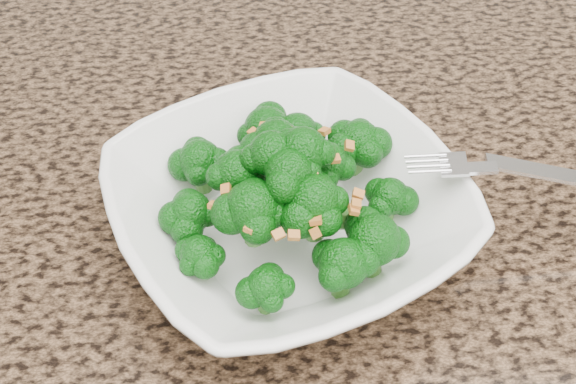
{
  "coord_description": "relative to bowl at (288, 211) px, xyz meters",
  "views": [
    {
      "loc": [
        -0.17,
        0.05,
        1.31
      ],
      "look_at": [
        -0.14,
        0.4,
        0.95
      ],
      "focal_mm": 45.0,
      "sensor_mm": 36.0,
      "label": 1
    }
  ],
  "objects": [
    {
      "name": "garlic_topping",
      "position": [
        0.0,
        0.0,
        0.1
      ],
      "size": [
        0.13,
        0.13,
        0.01
      ],
      "primitive_type": null,
      "color": "#C1762F",
      "rests_on": "broccoli_pile"
    },
    {
      "name": "fork",
      "position": [
        0.14,
        -0.0,
        0.04
      ],
      "size": [
        0.19,
        0.05,
        0.01
      ],
      "primitive_type": null,
      "rotation": [
        0.0,
        0.0,
        -0.12
      ],
      "color": "silver",
      "rests_on": "bowl"
    },
    {
      "name": "granite_counter",
      "position": [
        0.14,
        -0.1,
        -0.05
      ],
      "size": [
        1.64,
        1.04,
        0.03
      ],
      "primitive_type": "cube",
      "color": "brown",
      "rests_on": "cabinet"
    },
    {
      "name": "broccoli_pile",
      "position": [
        0.0,
        0.0,
        0.06
      ],
      "size": [
        0.22,
        0.22,
        0.06
      ],
      "primitive_type": null,
      "color": "#09500A",
      "rests_on": "bowl"
    },
    {
      "name": "bowl",
      "position": [
        0.0,
        0.0,
        0.0
      ],
      "size": [
        0.32,
        0.32,
        0.06
      ],
      "primitive_type": "imported",
      "rotation": [
        0.0,
        0.0,
        0.42
      ],
      "color": "white",
      "rests_on": "granite_counter"
    }
  ]
}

